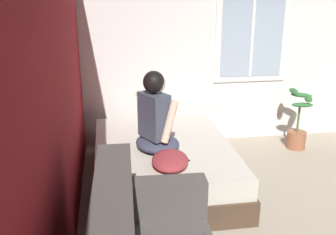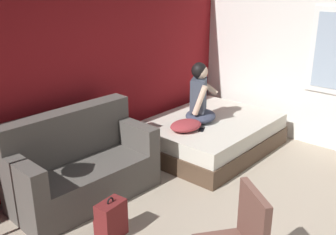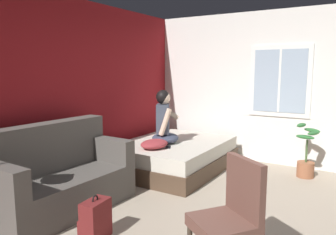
{
  "view_description": "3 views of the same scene",
  "coord_description": "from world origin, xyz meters",
  "px_view_note": "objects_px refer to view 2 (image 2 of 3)",
  "views": [
    {
      "loc": [
        -2.26,
        2.39,
        2.19
      ],
      "look_at": [
        0.75,
        1.92,
        1.15
      ],
      "focal_mm": 42.0,
      "sensor_mm": 36.0,
      "label": 1
    },
    {
      "loc": [
        -2.78,
        -1.32,
        2.52
      ],
      "look_at": [
        0.59,
        1.63,
        0.88
      ],
      "focal_mm": 42.0,
      "sensor_mm": 36.0,
      "label": 2
    },
    {
      "loc": [
        -2.89,
        -0.9,
        1.69
      ],
      "look_at": [
        1.24,
        1.61,
        0.97
      ],
      "focal_mm": 35.0,
      "sensor_mm": 36.0,
      "label": 3
    }
  ],
  "objects_px": {
    "backpack": "(111,220)",
    "throw_pillow": "(186,126)",
    "bed": "(210,135)",
    "cell_phone": "(201,130)",
    "person_seated": "(200,98)",
    "couch": "(81,166)"
  },
  "relations": [
    {
      "from": "cell_phone",
      "to": "throw_pillow",
      "type": "bearing_deg",
      "value": 16.06
    },
    {
      "from": "bed",
      "to": "cell_phone",
      "type": "height_order",
      "value": "cell_phone"
    },
    {
      "from": "bed",
      "to": "person_seated",
      "type": "distance_m",
      "value": 0.63
    },
    {
      "from": "cell_phone",
      "to": "bed",
      "type": "bearing_deg",
      "value": -98.38
    },
    {
      "from": "couch",
      "to": "cell_phone",
      "type": "height_order",
      "value": "couch"
    },
    {
      "from": "bed",
      "to": "cell_phone",
      "type": "bearing_deg",
      "value": -161.09
    },
    {
      "from": "couch",
      "to": "throw_pillow",
      "type": "relative_size",
      "value": 3.61
    },
    {
      "from": "bed",
      "to": "person_seated",
      "type": "relative_size",
      "value": 2.32
    },
    {
      "from": "couch",
      "to": "throw_pillow",
      "type": "height_order",
      "value": "couch"
    },
    {
      "from": "bed",
      "to": "person_seated",
      "type": "bearing_deg",
      "value": 149.47
    },
    {
      "from": "bed",
      "to": "backpack",
      "type": "relative_size",
      "value": 4.44
    },
    {
      "from": "person_seated",
      "to": "bed",
      "type": "bearing_deg",
      "value": -30.53
    },
    {
      "from": "person_seated",
      "to": "backpack",
      "type": "bearing_deg",
      "value": -165.35
    },
    {
      "from": "backpack",
      "to": "throw_pillow",
      "type": "distance_m",
      "value": 1.93
    },
    {
      "from": "backpack",
      "to": "throw_pillow",
      "type": "relative_size",
      "value": 0.95
    },
    {
      "from": "throw_pillow",
      "to": "cell_phone",
      "type": "distance_m",
      "value": 0.23
    },
    {
      "from": "couch",
      "to": "bed",
      "type": "bearing_deg",
      "value": -9.8
    },
    {
      "from": "backpack",
      "to": "cell_phone",
      "type": "bearing_deg",
      "value": 9.89
    },
    {
      "from": "backpack",
      "to": "throw_pillow",
      "type": "height_order",
      "value": "throw_pillow"
    },
    {
      "from": "bed",
      "to": "cell_phone",
      "type": "distance_m",
      "value": 0.52
    },
    {
      "from": "cell_phone",
      "to": "backpack",
      "type": "bearing_deg",
      "value": 72.6
    },
    {
      "from": "person_seated",
      "to": "cell_phone",
      "type": "relative_size",
      "value": 6.08
    }
  ]
}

